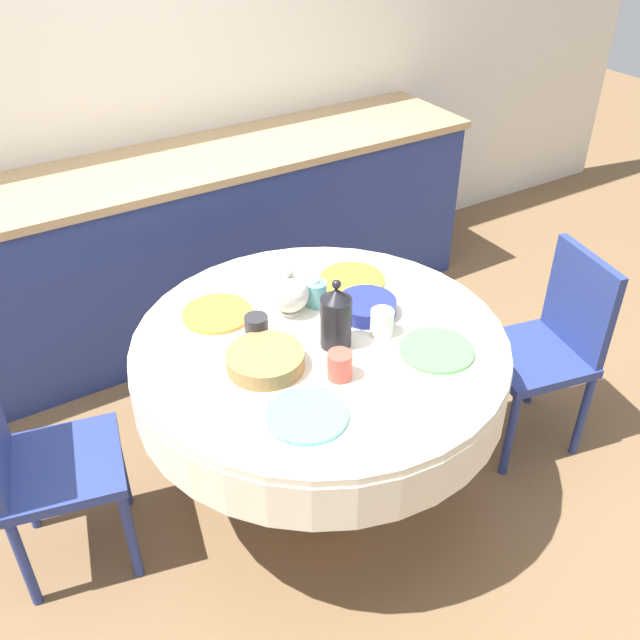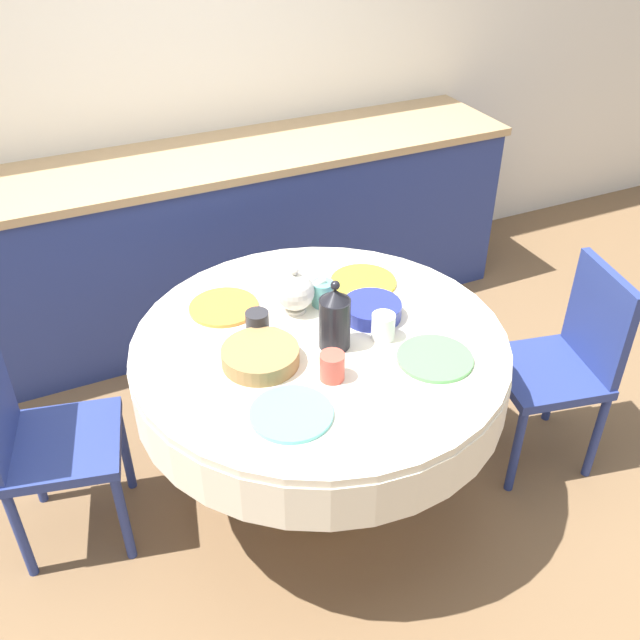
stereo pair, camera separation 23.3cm
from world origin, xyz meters
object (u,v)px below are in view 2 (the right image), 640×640
object	(u,v)px
chair_left	(565,358)
coffee_carafe	(335,318)
teapot	(295,292)
chair_right	(38,436)

from	to	relation	value
chair_left	coffee_carafe	world-z (taller)	coffee_carafe
coffee_carafe	chair_left	bearing A→B (deg)	-9.06
coffee_carafe	teapot	bearing A→B (deg)	97.83
chair_left	coffee_carafe	distance (m)	1.04
chair_right	teapot	distance (m)	1.04
chair_right	teapot	world-z (taller)	teapot
coffee_carafe	teapot	size ratio (longest dim) A/B	1.32
chair_right	chair_left	bearing A→B (deg)	90.51
chair_right	coffee_carafe	distance (m)	1.12
chair_left	chair_right	xyz separation A→B (m)	(-1.97, 0.44, 0.00)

